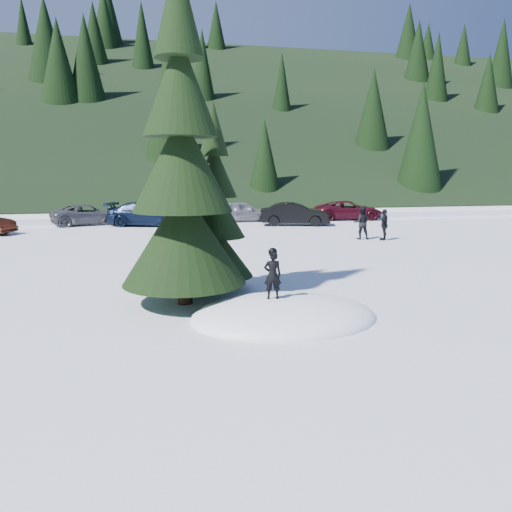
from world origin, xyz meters
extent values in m
plane|color=white|center=(0.00, 0.00, 0.00)|extent=(200.00, 200.00, 0.00)
ellipsoid|color=white|center=(0.00, 0.00, 0.00)|extent=(4.48, 3.52, 0.96)
cylinder|color=black|center=(-2.20, 1.80, 0.70)|extent=(0.38, 0.38, 1.40)
cone|color=black|center=(-2.20, 1.80, 1.79)|extent=(3.20, 3.20, 2.46)
cone|color=black|center=(-2.20, 1.80, 3.65)|extent=(2.54, 2.54, 2.46)
cone|color=black|center=(-2.20, 1.80, 5.51)|extent=(1.88, 1.88, 2.46)
cone|color=black|center=(-2.20, 1.80, 7.37)|extent=(1.22, 1.22, 2.46)
cylinder|color=black|center=(-1.20, 3.20, 0.50)|extent=(0.26, 0.26, 1.00)
cone|color=black|center=(-1.20, 3.20, 1.16)|extent=(2.20, 2.20, 1.52)
cone|color=black|center=(-1.20, 3.20, 2.31)|extent=(1.75, 1.75, 1.52)
cone|color=black|center=(-1.20, 3.20, 3.46)|extent=(1.29, 1.29, 1.52)
cone|color=black|center=(-1.20, 3.20, 4.61)|extent=(0.84, 0.84, 1.52)
imported|color=black|center=(-0.28, 0.02, 1.05)|extent=(0.44, 0.31, 1.14)
imported|color=black|center=(7.45, 12.28, 0.84)|extent=(0.96, 0.84, 1.68)
imported|color=black|center=(8.42, 11.73, 0.77)|extent=(0.85, 0.95, 1.55)
imported|color=#494A51|center=(-6.74, 22.29, 0.64)|extent=(5.06, 3.45, 1.29)
imported|color=black|center=(-3.01, 20.79, 0.74)|extent=(5.51, 3.57, 1.48)
imported|color=gray|center=(3.19, 22.14, 0.70)|extent=(4.13, 1.76, 1.39)
imported|color=black|center=(6.01, 19.12, 0.72)|extent=(4.60, 2.58, 1.44)
imported|color=#3F0B17|center=(10.78, 21.83, 0.65)|extent=(4.94, 2.75, 1.31)
camera|label=1|loc=(-3.10, -11.02, 3.48)|focal=35.00mm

